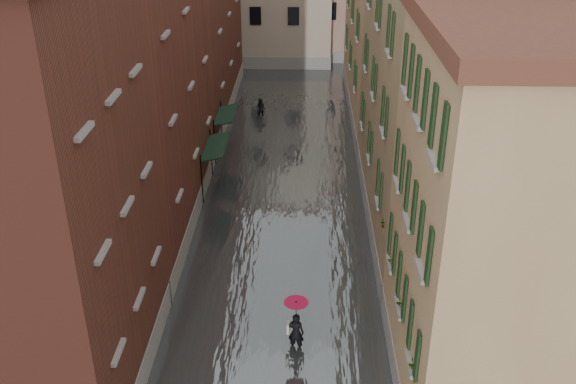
# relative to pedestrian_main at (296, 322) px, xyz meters

# --- Properties ---
(ground) EXTENTS (120.00, 120.00, 0.00)m
(ground) POSITION_rel_pedestrian_main_xyz_m (-0.81, 0.28, -1.22)
(ground) COLOR #57575A
(ground) RESTS_ON ground
(floodwater) EXTENTS (10.00, 60.00, 0.20)m
(floodwater) POSITION_rel_pedestrian_main_xyz_m (-0.81, 13.28, -1.12)
(floodwater) COLOR #52585A
(floodwater) RESTS_ON ground
(building_left_near) EXTENTS (6.00, 8.00, 13.00)m
(building_left_near) POSITION_rel_pedestrian_main_xyz_m (-7.81, -1.72, 5.28)
(building_left_near) COLOR brown
(building_left_near) RESTS_ON ground
(building_left_mid) EXTENTS (6.00, 14.00, 12.50)m
(building_left_mid) POSITION_rel_pedestrian_main_xyz_m (-7.81, 9.28, 5.03)
(building_left_mid) COLOR #5E2D1D
(building_left_mid) RESTS_ON ground
(building_left_far) EXTENTS (6.00, 16.00, 14.00)m
(building_left_far) POSITION_rel_pedestrian_main_xyz_m (-7.81, 24.28, 5.78)
(building_left_far) COLOR brown
(building_left_far) RESTS_ON ground
(building_right_near) EXTENTS (6.00, 8.00, 11.50)m
(building_right_near) POSITION_rel_pedestrian_main_xyz_m (6.19, -1.72, 4.53)
(building_right_near) COLOR tan
(building_right_near) RESTS_ON ground
(building_right_mid) EXTENTS (6.00, 14.00, 13.00)m
(building_right_mid) POSITION_rel_pedestrian_main_xyz_m (6.19, 9.28, 5.28)
(building_right_mid) COLOR #9C8B5F
(building_right_mid) RESTS_ON ground
(building_right_far) EXTENTS (6.00, 16.00, 11.50)m
(building_right_far) POSITION_rel_pedestrian_main_xyz_m (6.19, 24.28, 4.53)
(building_right_far) COLOR tan
(building_right_far) RESTS_ON ground
(awning_near) EXTENTS (1.09, 3.40, 2.80)m
(awning_near) POSITION_rel_pedestrian_main_xyz_m (-4.29, 12.07, 1.26)
(awning_near) COLOR #163120
(awning_near) RESTS_ON ground
(awning_far) EXTENTS (1.09, 3.16, 2.80)m
(awning_far) POSITION_rel_pedestrian_main_xyz_m (-4.29, 16.68, 1.26)
(awning_far) COLOR #163120
(awning_far) RESTS_ON ground
(window_planters) EXTENTS (0.59, 8.43, 0.84)m
(window_planters) POSITION_rel_pedestrian_main_xyz_m (3.31, -0.49, 2.29)
(window_planters) COLOR brown
(window_planters) RESTS_ON ground
(pedestrian_main) EXTENTS (0.86, 0.86, 2.06)m
(pedestrian_main) POSITION_rel_pedestrian_main_xyz_m (0.00, 0.00, 0.00)
(pedestrian_main) COLOR black
(pedestrian_main) RESTS_ON ground
(pedestrian_far) EXTENTS (0.83, 0.75, 1.41)m
(pedestrian_far) POSITION_rel_pedestrian_main_xyz_m (-2.73, 22.79, -0.51)
(pedestrian_far) COLOR black
(pedestrian_far) RESTS_ON ground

